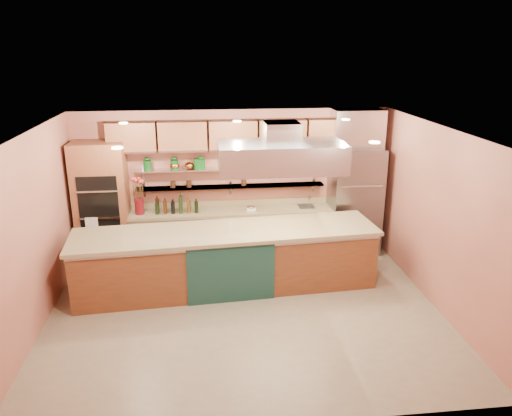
{
  "coord_description": "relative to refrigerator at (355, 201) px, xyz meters",
  "views": [
    {
      "loc": [
        -0.6,
        -6.87,
        3.96
      ],
      "look_at": [
        0.28,
        1.0,
        1.35
      ],
      "focal_mm": 35.0,
      "sensor_mm": 36.0,
      "label": 1
    }
  ],
  "objects": [
    {
      "name": "island",
      "position": [
        -2.58,
        -1.3,
        -0.53
      ],
      "size": [
        5.01,
        1.44,
        1.03
      ],
      "primitive_type": "cube",
      "rotation": [
        0.0,
        0.0,
        0.07
      ],
      "color": "brown",
      "rests_on": "floor"
    },
    {
      "name": "ceiling_downlights",
      "position": [
        -2.35,
        -1.94,
        1.72
      ],
      "size": [
        4.0,
        2.8,
        0.02
      ],
      "primitive_type": "cube",
      "color": "#FFE5A5",
      "rests_on": "ceiling"
    },
    {
      "name": "floor",
      "position": [
        -2.35,
        -2.14,
        -1.06
      ],
      "size": [
        6.0,
        5.0,
        0.02
      ],
      "primitive_type": "cube",
      "color": "gray",
      "rests_on": "ground"
    },
    {
      "name": "upper_cabinets",
      "position": [
        -2.35,
        0.18,
        1.3
      ],
      "size": [
        4.6,
        0.36,
        0.55
      ],
      "primitive_type": "cube",
      "color": "brown",
      "rests_on": "wall_back"
    },
    {
      "name": "refrigerator",
      "position": [
        0.0,
        0.0,
        0.0
      ],
      "size": [
        0.95,
        0.72,
        2.1
      ],
      "primitive_type": "cube",
      "color": "gray",
      "rests_on": "floor"
    },
    {
      "name": "wall_shelf_upper",
      "position": [
        -2.4,
        0.23,
        0.65
      ],
      "size": [
        3.6,
        0.26,
        0.03
      ],
      "primitive_type": "cube",
      "color": "silver",
      "rests_on": "wall_back"
    },
    {
      "name": "kitchen_scale",
      "position": [
        -2.03,
        0.01,
        -0.07
      ],
      "size": [
        0.21,
        0.19,
        0.1
      ],
      "primitive_type": "cube",
      "rotation": [
        0.0,
        0.0,
        -0.4
      ],
      "color": "white",
      "rests_on": "back_counter"
    },
    {
      "name": "oil_bottle_cluster",
      "position": [
        -3.44,
        0.01,
        0.02
      ],
      "size": [
        0.86,
        0.27,
        0.27
      ],
      "primitive_type": "cube",
      "rotation": [
        0.0,
        0.0,
        -0.04
      ],
      "color": "black",
      "rests_on": "back_counter"
    },
    {
      "name": "wall_back",
      "position": [
        -2.35,
        0.36,
        0.35
      ],
      "size": [
        6.0,
        0.04,
        2.8
      ],
      "primitive_type": "cube",
      "color": "#AF6552",
      "rests_on": "floor"
    },
    {
      "name": "bar_faucet",
      "position": [
        -0.89,
        0.11,
        -0.01
      ],
      "size": [
        0.04,
        0.04,
        0.22
      ],
      "primitive_type": "cylinder",
      "rotation": [
        0.0,
        0.0,
        -0.41
      ],
      "color": "white",
      "rests_on": "back_counter"
    },
    {
      "name": "oven_stack",
      "position": [
        -4.8,
        0.04,
        0.1
      ],
      "size": [
        0.95,
        0.64,
        2.3
      ],
      "primitive_type": "cube",
      "color": "brown",
      "rests_on": "floor"
    },
    {
      "name": "ceiling",
      "position": [
        -2.35,
        -2.14,
        1.75
      ],
      "size": [
        6.0,
        5.0,
        0.02
      ],
      "primitive_type": "cube",
      "color": "black",
      "rests_on": "wall_back"
    },
    {
      "name": "range_hood",
      "position": [
        -1.68,
        -1.3,
        1.2
      ],
      "size": [
        2.0,
        1.0,
        0.45
      ],
      "primitive_type": "cube",
      "color": "silver",
      "rests_on": "ceiling"
    },
    {
      "name": "wall_right",
      "position": [
        0.65,
        -2.14,
        0.35
      ],
      "size": [
        0.04,
        5.0,
        2.8
      ],
      "primitive_type": "cube",
      "color": "#AF6552",
      "rests_on": "floor"
    },
    {
      "name": "wall_left",
      "position": [
        -5.35,
        -2.14,
        0.35
      ],
      "size": [
        0.04,
        5.0,
        2.8
      ],
      "primitive_type": "cube",
      "color": "#AF6552",
      "rests_on": "floor"
    },
    {
      "name": "flower_vase",
      "position": [
        -4.13,
        0.01,
        0.03
      ],
      "size": [
        0.22,
        0.22,
        0.3
      ],
      "primitive_type": "cylinder",
      "rotation": [
        0.0,
        0.0,
        -0.37
      ],
      "color": "maroon",
      "rests_on": "back_counter"
    },
    {
      "name": "copper_kettle",
      "position": [
        -3.18,
        0.23,
        0.73
      ],
      "size": [
        0.19,
        0.19,
        0.14
      ],
      "primitive_type": "ellipsoid",
      "rotation": [
        0.0,
        0.0,
        -0.16
      ],
      "color": "#BE682B",
      "rests_on": "wall_shelf_upper"
    },
    {
      "name": "green_canister",
      "position": [
        -3.01,
        0.23,
        0.76
      ],
      "size": [
        0.21,
        0.21,
        0.2
      ],
      "primitive_type": "cylinder",
      "rotation": [
        0.0,
        0.0,
        0.34
      ],
      "color": "#0F4716",
      "rests_on": "wall_shelf_upper"
    },
    {
      "name": "back_counter",
      "position": [
        -2.4,
        0.06,
        -0.58
      ],
      "size": [
        3.84,
        0.64,
        0.93
      ],
      "primitive_type": "cube",
      "color": "tan",
      "rests_on": "floor"
    },
    {
      "name": "wall_shelf_lower",
      "position": [
        -2.4,
        0.23,
        0.3
      ],
      "size": [
        3.6,
        0.26,
        0.03
      ],
      "primitive_type": "cube",
      "color": "silver",
      "rests_on": "wall_back"
    },
    {
      "name": "wall_front",
      "position": [
        -2.35,
        -4.64,
        0.35
      ],
      "size": [
        6.0,
        0.04,
        2.8
      ],
      "primitive_type": "cube",
      "color": "#AF6552",
      "rests_on": "floor"
    }
  ]
}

